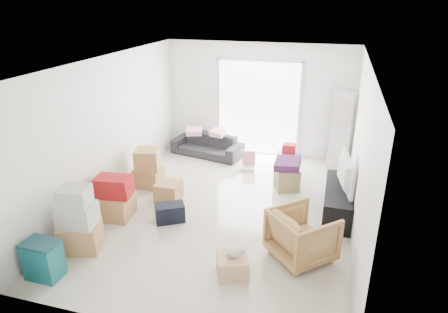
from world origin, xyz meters
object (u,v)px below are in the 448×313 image
television (340,184)px  ottoman (287,179)px  armchair (302,233)px  ac_tower (340,130)px  storage_bins (43,259)px  tv_console (338,200)px  wood_crate (233,265)px  sofa (207,142)px  kids_table (289,152)px

television → ottoman: (-1.01, 0.74, -0.36)m
television → armchair: size_ratio=1.22×
ac_tower → storage_bins: bearing=-126.7°
ac_tower → tv_console: (0.05, -2.23, -0.62)m
ottoman → wood_crate: bearing=-97.3°
tv_console → ac_tower: bearing=91.3°
ac_tower → ottoman: ac_tower is taller
sofa → wood_crate: sofa is taller
tv_console → kids_table: (-1.10, 1.62, 0.21)m
armchair → kids_table: (-0.61, 3.13, 0.04)m
ac_tower → sofa: (-3.10, -0.15, -0.53)m
ac_tower → wood_crate: ac_tower is taller
ac_tower → tv_console: ac_tower is taller
television → wood_crate: size_ratio=2.43×
ac_tower → television: (0.05, -2.23, -0.29)m
tv_console → armchair: bearing=-108.1°
tv_console → ottoman: bearing=143.7°
ac_tower → armchair: (-0.44, -3.74, -0.45)m
storage_bins → wood_crate: 2.64m
ac_tower → television: size_ratio=1.68×
ottoman → ac_tower: bearing=57.1°
tv_console → ottoman: tv_console is taller
sofa → tv_console: bearing=-21.6°
kids_table → tv_console: bearing=-55.9°
sofa → storage_bins: bearing=-86.7°
sofa → wood_crate: bearing=-55.6°
television → armchair: bearing=151.6°
sofa → storage_bins: size_ratio=3.08×
tv_console → kids_table: size_ratio=2.39×
tv_console → television: 0.33m
ac_tower → kids_table: (-1.05, -0.61, -0.41)m
television → ottoman: size_ratio=2.32×
tv_console → ottoman: (-1.01, 0.74, -0.04)m
sofa → kids_table: size_ratio=2.69×
television → wood_crate: (-1.39, -2.16, -0.44)m
tv_console → storage_bins: size_ratio=2.74×
tv_console → armchair: size_ratio=1.83×
tv_console → ottoman: 1.26m
television → armchair: (-0.49, -1.51, -0.16)m
tv_console → storage_bins: storage_bins is taller
armchair → ottoman: armchair is taller
kids_table → wood_crate: kids_table is taller
sofa → wood_crate: (1.76, -4.24, -0.20)m
television → sofa: bearing=46.2°
sofa → armchair: 4.46m
tv_console → kids_table: bearing=124.1°
kids_table → storage_bins: bearing=-121.6°
television → kids_table: 1.96m
tv_console → television: television is taller
ottoman → kids_table: 0.91m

